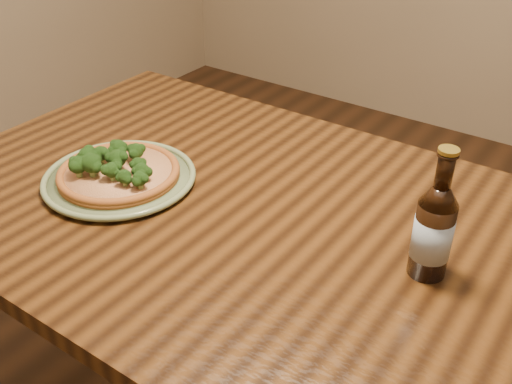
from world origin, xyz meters
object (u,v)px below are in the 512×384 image
Objects in this scene: table at (283,260)px; plate at (120,178)px; beer_bottle at (433,230)px; pizza at (117,171)px.

table is 0.40m from plate.
plate is at bearing -151.60° from beer_bottle.
beer_bottle reaches higher than pizza.
beer_bottle is (0.66, 0.09, 0.08)m from plate.
plate is 1.36× the size of beer_bottle.
plate is 1.26× the size of pizza.
beer_bottle is (0.66, 0.10, 0.06)m from pizza.
pizza is 0.67m from beer_bottle.
pizza is at bearing -168.06° from table.
plate reaches higher than table.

